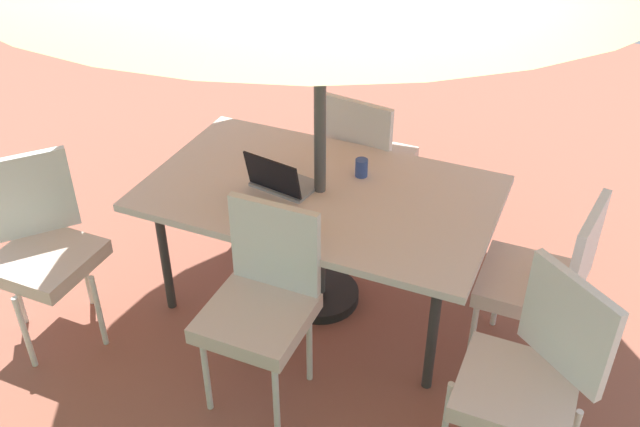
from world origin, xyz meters
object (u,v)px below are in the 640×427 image
chair_northeast (41,243)px  chair_north (262,299)px  chair_south (367,157)px  laptop (281,181)px  dining_table (320,198)px  chair_west (544,278)px  chair_northwest (530,374)px  cup (361,168)px

chair_northeast → chair_north: (-1.21, -0.06, 0.00)m
chair_south → laptop: (0.19, 0.79, 0.23)m
dining_table → chair_northeast: 1.42m
chair_northeast → chair_west: bearing=-32.2°
chair_north → chair_west: same height
dining_table → chair_south: chair_south is taller
chair_south → chair_northwest: size_ratio=1.00×
dining_table → chair_north: 0.70m
dining_table → chair_south: (-0.00, -0.72, -0.13)m
chair_northeast → chair_northwest: 2.41m
chair_northwest → cup: chair_northwest is taller
chair_south → laptop: bearing=84.5°
chair_west → chair_northwest: 0.64m
cup → chair_northwest: bearing=140.2°
chair_northeast → chair_west: (-2.36, -0.73, 0.00)m
cup → chair_west: bearing=166.5°
dining_table → chair_south: 0.73m
chair_west → laptop: 1.37m
dining_table → chair_west: size_ratio=1.82×
chair_south → cup: (-0.14, 0.50, 0.23)m
chair_northeast → chair_northwest: size_ratio=1.00×
chair_north → chair_west: 1.33m
chair_northeast → cup: (-1.34, -0.97, 0.23)m
chair_northwest → chair_northeast: bearing=-139.8°
chair_south → laptop: chair_south is taller
chair_south → chair_west: bearing=155.4°
chair_north → chair_northwest: (-1.20, -0.02, 0.00)m
chair_west → chair_northwest: (-0.05, 0.64, 0.00)m
chair_south → laptop: size_ratio=2.75×
chair_north → chair_northwest: 1.20m
laptop → cup: size_ratio=3.65×
cup → chair_south: bearing=-74.2°
chair_south → chair_northwest: (-1.21, 1.39, 0.00)m
chair_south → cup: chair_south is taller
chair_north → chair_northwest: same height
laptop → cup: laptop is taller
chair_northeast → chair_south: 1.90m
chair_north → laptop: bearing=108.0°
chair_west → cup: size_ratio=10.02×
chair_north → chair_west: (-1.15, -0.66, 0.00)m
chair_west → laptop: chair_west is taller
chair_south → chair_north: bearing=98.5°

